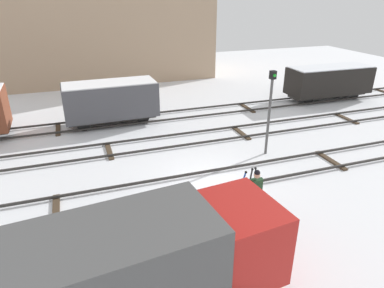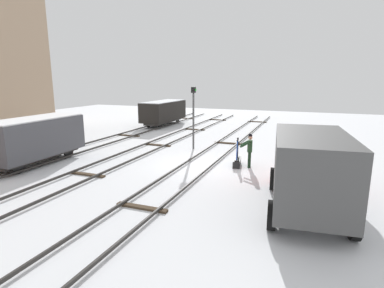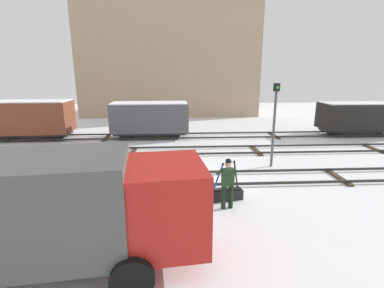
{
  "view_description": "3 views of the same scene",
  "coord_description": "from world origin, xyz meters",
  "px_view_note": "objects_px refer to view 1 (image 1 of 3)",
  "views": [
    {
      "loc": [
        -4.66,
        -11.12,
        7.06
      ],
      "look_at": [
        -0.08,
        2.07,
        0.85
      ],
      "focal_mm": 32.2,
      "sensor_mm": 36.0,
      "label": 1
    },
    {
      "loc": [
        -14.49,
        -5.26,
        4.41
      ],
      "look_at": [
        -0.29,
        0.31,
        1.17
      ],
      "focal_mm": 28.61,
      "sensor_mm": 36.0,
      "label": 2
    },
    {
      "loc": [
        -1.08,
        -11.11,
        4.45
      ],
      "look_at": [
        -0.3,
        2.56,
        0.95
      ],
      "focal_mm": 26.59,
      "sensor_mm": 36.0,
      "label": 3
    }
  ],
  "objects_px": {
    "rail_worker": "(255,190)",
    "freight_car_mid_siding": "(111,101)",
    "freight_car_back_track": "(329,81)",
    "switch_lever_frame": "(247,198)",
    "delivery_truck": "(150,263)",
    "signal_post": "(270,105)"
  },
  "relations": [
    {
      "from": "signal_post",
      "to": "freight_car_mid_siding",
      "type": "bearing_deg",
      "value": 134.39
    },
    {
      "from": "rail_worker",
      "to": "delivery_truck",
      "type": "xyz_separation_m",
      "value": [
        -4.19,
        -2.82,
        0.59
      ]
    },
    {
      "from": "rail_worker",
      "to": "delivery_truck",
      "type": "distance_m",
      "value": 5.08
    },
    {
      "from": "signal_post",
      "to": "rail_worker",
      "type": "bearing_deg",
      "value": -124.96
    },
    {
      "from": "rail_worker",
      "to": "freight_car_mid_siding",
      "type": "bearing_deg",
      "value": 98.31
    },
    {
      "from": "switch_lever_frame",
      "to": "rail_worker",
      "type": "xyz_separation_m",
      "value": [
        -0.06,
        -0.63,
        0.74
      ]
    },
    {
      "from": "switch_lever_frame",
      "to": "freight_car_mid_siding",
      "type": "bearing_deg",
      "value": 99.66
    },
    {
      "from": "rail_worker",
      "to": "freight_car_mid_siding",
      "type": "height_order",
      "value": "freight_car_mid_siding"
    },
    {
      "from": "switch_lever_frame",
      "to": "delivery_truck",
      "type": "distance_m",
      "value": 5.63
    },
    {
      "from": "rail_worker",
      "to": "freight_car_mid_siding",
      "type": "distance_m",
      "value": 11.15
    },
    {
      "from": "delivery_truck",
      "to": "signal_post",
      "type": "height_order",
      "value": "signal_post"
    },
    {
      "from": "switch_lever_frame",
      "to": "delivery_truck",
      "type": "xyz_separation_m",
      "value": [
        -4.25,
        -3.44,
        1.33
      ]
    },
    {
      "from": "rail_worker",
      "to": "signal_post",
      "type": "relative_size",
      "value": 0.44
    },
    {
      "from": "rail_worker",
      "to": "freight_car_mid_siding",
      "type": "relative_size",
      "value": 0.34
    },
    {
      "from": "delivery_truck",
      "to": "freight_car_mid_siding",
      "type": "distance_m",
      "value": 13.45
    },
    {
      "from": "rail_worker",
      "to": "signal_post",
      "type": "xyz_separation_m",
      "value": [
        2.9,
        4.15,
        1.42
      ]
    },
    {
      "from": "delivery_truck",
      "to": "freight_car_mid_siding",
      "type": "height_order",
      "value": "delivery_truck"
    },
    {
      "from": "freight_car_mid_siding",
      "to": "freight_car_back_track",
      "type": "distance_m",
      "value": 14.99
    },
    {
      "from": "switch_lever_frame",
      "to": "delivery_truck",
      "type": "bearing_deg",
      "value": -150.58
    },
    {
      "from": "delivery_truck",
      "to": "signal_post",
      "type": "bearing_deg",
      "value": 38.36
    },
    {
      "from": "rail_worker",
      "to": "signal_post",
      "type": "distance_m",
      "value": 5.26
    },
    {
      "from": "switch_lever_frame",
      "to": "rail_worker",
      "type": "height_order",
      "value": "rail_worker"
    }
  ]
}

